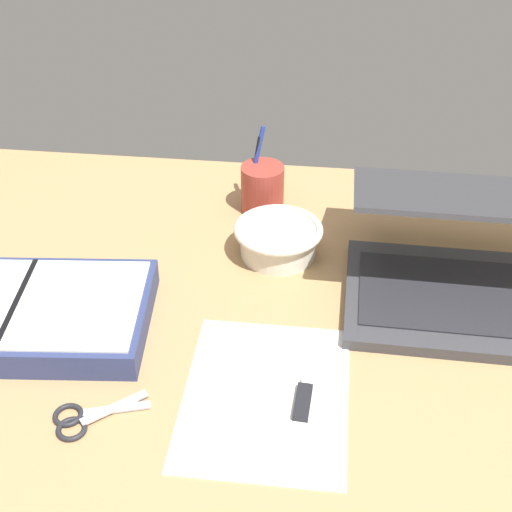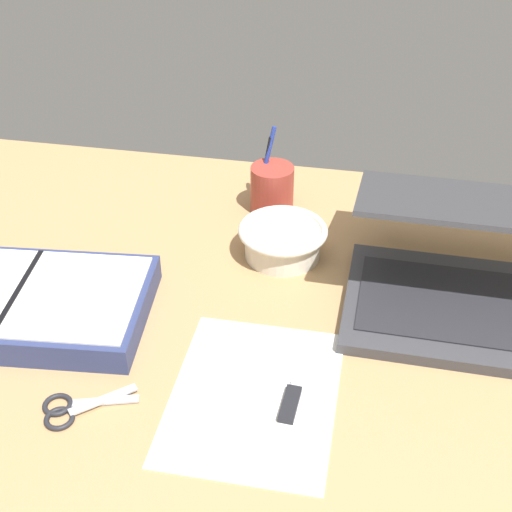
{
  "view_description": "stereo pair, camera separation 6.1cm",
  "coord_description": "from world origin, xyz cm",
  "views": [
    {
      "loc": [
        7.83,
        -77.56,
        70.82
      ],
      "look_at": [
        -2.4,
        8.21,
        9.0
      ],
      "focal_mm": 50.0,
      "sensor_mm": 36.0,
      "label": 1
    },
    {
      "loc": [
        13.89,
        -76.62,
        70.82
      ],
      "look_at": [
        -2.4,
        8.21,
        9.0
      ],
      "focal_mm": 50.0,
      "sensor_mm": 36.0,
      "label": 2
    }
  ],
  "objects": [
    {
      "name": "paper_sheet_front",
      "position": [
        1.41,
        -13.04,
        2.08
      ],
      "size": [
        21.37,
        27.65,
        0.16
      ],
      "primitive_type": "cube",
      "rotation": [
        0.0,
        0.0,
        0.0
      ],
      "color": "white",
      "rests_on": "desk_top"
    },
    {
      "name": "laptop",
      "position": [
        28.0,
        12.22,
        7.51
      ],
      "size": [
        33.78,
        34.46,
        17.56
      ],
      "rotation": [
        0.0,
        0.0,
        -0.02
      ],
      "color": "#38383D",
      "rests_on": "desk_top"
    },
    {
      "name": "bowl",
      "position": [
        0.36,
        18.94,
        5.07
      ],
      "size": [
        14.65,
        14.65,
        5.5
      ],
      "color": "silver",
      "rests_on": "desk_top"
    },
    {
      "name": "scissors",
      "position": [
        -21.19,
        -19.97,
        2.34
      ],
      "size": [
        12.01,
        9.17,
        0.8
      ],
      "rotation": [
        0.0,
        0.0,
        0.5
      ],
      "color": "#B7B7BC",
      "rests_on": "desk_top"
    },
    {
      "name": "pen_cup",
      "position": [
        -4.21,
        32.73,
        6.45
      ],
      "size": [
        7.74,
        7.74,
        15.3
      ],
      "color": "#9E382D",
      "rests_on": "desk_top"
    },
    {
      "name": "usb_drive",
      "position": [
        6.32,
        -13.84,
        2.5
      ],
      "size": [
        2.31,
        7.27,
        1.0
      ],
      "rotation": [
        0.0,
        0.0,
        -0.05
      ],
      "color": "black",
      "rests_on": "desk_top"
    },
    {
      "name": "planner",
      "position": [
        -35.5,
        -3.32,
        4.2
      ],
      "size": [
        39.27,
        25.53,
        4.59
      ],
      "rotation": [
        0.0,
        0.0,
        0.09
      ],
      "color": "navy",
      "rests_on": "desk_top"
    },
    {
      "name": "desk_top",
      "position": [
        0.0,
        0.0,
        1.0
      ],
      "size": [
        140.0,
        100.0,
        2.0
      ],
      "primitive_type": "cube",
      "color": "tan",
      "rests_on": "ground"
    }
  ]
}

